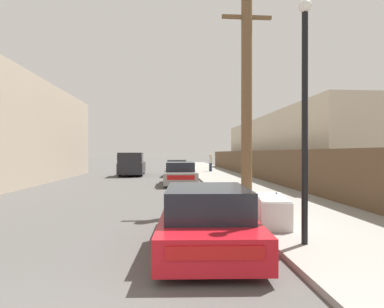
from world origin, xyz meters
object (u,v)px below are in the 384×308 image
Objects in this scene: car_parked_far at (178,168)px; pickup_truck at (132,164)px; parked_sports_car_red at (206,219)px; street_lamp at (305,103)px; pedestrian at (211,162)px; discarded_fridge at (272,210)px; utility_pole at (247,98)px; car_parked_mid at (180,174)px.

pickup_truck reaches higher than car_parked_far.
street_lamp reaches higher than parked_sports_car_red.
car_parked_far is 2.72× the size of pedestrian.
car_parked_far is (-2.01, 17.51, 0.16)m from discarded_fridge.
parked_sports_car_red reaches higher than discarded_fridge.
utility_pole reaches higher than pickup_truck.
street_lamp reaches higher than pickup_truck.
pickup_truck reaches higher than parked_sports_car_red.
pickup_truck is at bearing 117.66° from car_parked_mid.
car_parked_mid is 0.91× the size of street_lamp.
pickup_truck is at bearing 119.24° from discarded_fridge.
utility_pole reaches higher than discarded_fridge.
car_parked_mid is at bearing 99.61° from street_lamp.
discarded_fridge is at bearing 91.87° from street_lamp.
pickup_truck is 7.83m from pedestrian.
street_lamp is at bearing -93.00° from pedestrian.
discarded_fridge is 1.09× the size of pedestrian.
utility_pole is at bearing -73.27° from car_parked_mid.
car_parked_mid is at bearing 93.76° from parked_sports_car_red.
car_parked_far is at bearing 98.55° from utility_pole.
street_lamp reaches higher than pedestrian.
pickup_truck reaches higher than pedestrian.
pedestrian is (1.11, 18.11, -2.91)m from utility_pole.
utility_pole is at bearing -76.85° from car_parked_far.
car_parked_mid reaches higher than car_parked_far.
discarded_fridge is 17.62m from car_parked_far.
parked_sports_car_red is at bearing -113.99° from utility_pole.
utility_pole is at bearing 109.97° from pickup_truck.
discarded_fridge is at bearing 39.45° from parked_sports_car_red.
street_lamp is at bearing -79.27° from car_parked_far.
pickup_truck is 1.10× the size of street_lamp.
parked_sports_car_red is at bearing 99.60° from pickup_truck.
parked_sports_car_red is 0.95× the size of car_parked_mid.
pedestrian is (3.27, 3.74, 0.36)m from car_parked_far.
street_lamp is 2.85× the size of pedestrian.
pedestrian is at bearing 86.49° from utility_pole.
street_lamp reaches higher than car_parked_far.
pedestrian reaches higher than discarded_fridge.
discarded_fridge is 0.42× the size of car_parked_mid.
parked_sports_car_red is at bearing -88.82° from car_parked_mid.
discarded_fridge is at bearing 105.98° from pickup_truck.
car_parked_far is 3.86m from pickup_truck.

